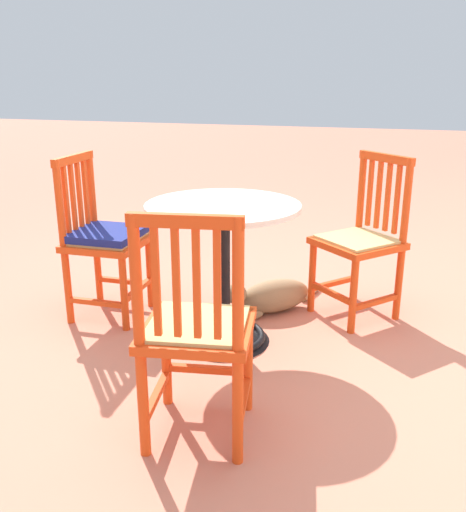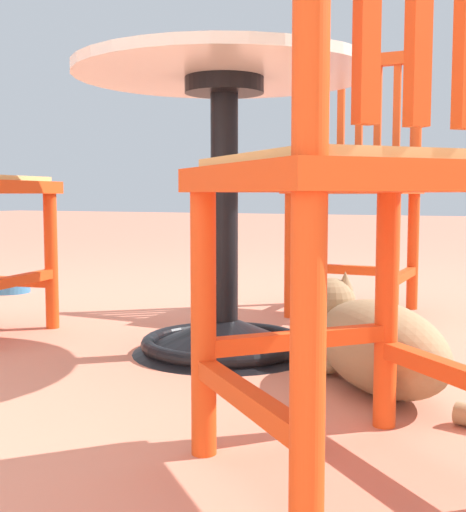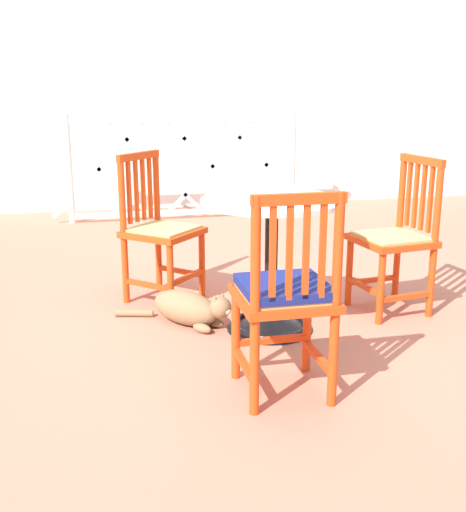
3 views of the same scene
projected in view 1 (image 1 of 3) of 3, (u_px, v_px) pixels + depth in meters
ground_plane at (218, 342)px, 2.92m from camera, size 24.00×24.00×0.00m
cafe_table at (223, 290)px, 2.85m from camera, size 0.76×0.76×0.73m
orange_chair_facing_out at (196, 333)px, 2.05m from camera, size 0.46×0.46×0.91m
orange_chair_by_planter at (361, 242)px, 3.13m from camera, size 0.57×0.57×0.91m
orange_chair_tucked_in at (104, 240)px, 3.13m from camera, size 0.40×0.40×0.91m
tabby_cat at (269, 297)px, 3.26m from camera, size 0.62×0.48×0.23m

